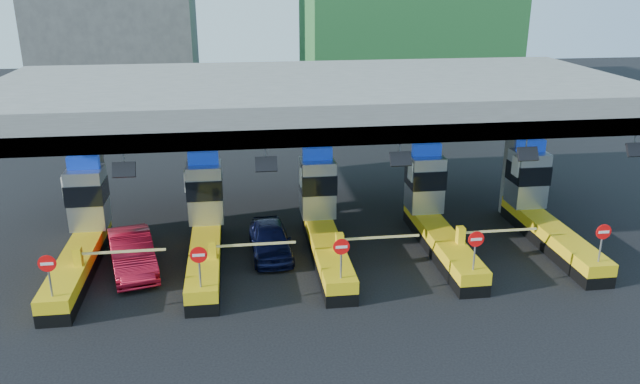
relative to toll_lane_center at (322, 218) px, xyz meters
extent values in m
plane|color=black|center=(0.00, -0.28, -1.40)|extent=(120.00, 120.00, 0.00)
cube|color=slate|center=(0.00, 2.72, 4.85)|extent=(28.00, 12.00, 1.50)
cube|color=#4C4C49|center=(0.00, -2.98, 4.45)|extent=(28.00, 0.60, 0.70)
cube|color=slate|center=(-10.00, 2.72, 1.35)|extent=(1.00, 1.00, 5.50)
cube|color=slate|center=(0.00, 2.72, 1.35)|extent=(1.00, 1.00, 5.50)
cube|color=slate|center=(10.00, 2.72, 1.35)|extent=(1.00, 1.00, 5.50)
cylinder|color=slate|center=(-7.50, -2.98, 3.85)|extent=(0.06, 0.06, 0.50)
cube|color=black|center=(-7.50, -3.18, 3.50)|extent=(0.80, 0.38, 0.54)
cylinder|color=slate|center=(-2.50, -2.98, 3.85)|extent=(0.06, 0.06, 0.50)
cube|color=black|center=(-2.50, -3.18, 3.50)|extent=(0.80, 0.38, 0.54)
cylinder|color=slate|center=(2.50, -2.98, 3.85)|extent=(0.06, 0.06, 0.50)
cube|color=black|center=(2.50, -3.18, 3.50)|extent=(0.80, 0.38, 0.54)
cylinder|color=slate|center=(7.50, -2.98, 3.85)|extent=(0.06, 0.06, 0.50)
cube|color=black|center=(7.50, -3.18, 3.50)|extent=(0.80, 0.38, 0.54)
cylinder|color=slate|center=(12.00, -2.98, 3.85)|extent=(0.06, 0.06, 0.50)
cube|color=black|center=(12.00, -3.18, 3.50)|extent=(0.80, 0.38, 0.54)
cube|color=black|center=(-10.00, -1.28, -1.15)|extent=(1.20, 8.00, 0.50)
cube|color=#E5B70C|center=(-10.00, -1.28, -0.65)|extent=(1.20, 8.00, 0.50)
cube|color=#9EA3A8|center=(-10.00, 1.52, 0.90)|extent=(1.50, 1.50, 2.60)
cube|color=black|center=(-10.00, 1.50, 1.20)|extent=(1.56, 1.56, 0.90)
cube|color=#0C2DBF|center=(-10.00, 1.52, 2.48)|extent=(1.30, 0.35, 0.55)
cube|color=white|center=(-10.80, 1.22, 1.60)|extent=(0.06, 0.70, 0.90)
cylinder|color=slate|center=(-10.00, -4.88, 0.25)|extent=(0.07, 0.07, 1.30)
cylinder|color=red|center=(-10.00, -4.91, 0.85)|extent=(0.60, 0.04, 0.60)
cube|color=white|center=(-10.00, -4.93, 0.85)|extent=(0.42, 0.02, 0.10)
cube|color=#E5B70C|center=(-9.65, -2.48, -0.05)|extent=(0.30, 0.35, 0.70)
cube|color=white|center=(-8.00, -2.48, 0.05)|extent=(3.20, 0.08, 0.08)
cube|color=black|center=(-5.00, -1.28, -1.15)|extent=(1.20, 8.00, 0.50)
cube|color=#E5B70C|center=(-5.00, -1.28, -0.65)|extent=(1.20, 8.00, 0.50)
cube|color=#9EA3A8|center=(-5.00, 1.52, 0.90)|extent=(1.50, 1.50, 2.60)
cube|color=black|center=(-5.00, 1.50, 1.20)|extent=(1.56, 1.56, 0.90)
cube|color=#0C2DBF|center=(-5.00, 1.52, 2.48)|extent=(1.30, 0.35, 0.55)
cube|color=white|center=(-5.80, 1.22, 1.60)|extent=(0.06, 0.70, 0.90)
cylinder|color=slate|center=(-5.00, -4.88, 0.25)|extent=(0.07, 0.07, 1.30)
cylinder|color=red|center=(-5.00, -4.91, 0.85)|extent=(0.60, 0.04, 0.60)
cube|color=white|center=(-5.00, -4.93, 0.85)|extent=(0.42, 0.02, 0.10)
cube|color=#E5B70C|center=(-4.65, -2.48, -0.05)|extent=(0.30, 0.35, 0.70)
cube|color=white|center=(-3.00, -2.48, 0.05)|extent=(3.20, 0.08, 0.08)
cube|color=black|center=(0.00, -1.28, -1.15)|extent=(1.20, 8.00, 0.50)
cube|color=#E5B70C|center=(0.00, -1.28, -0.65)|extent=(1.20, 8.00, 0.50)
cube|color=#9EA3A8|center=(0.00, 1.52, 0.90)|extent=(1.50, 1.50, 2.60)
cube|color=black|center=(0.00, 1.50, 1.20)|extent=(1.56, 1.56, 0.90)
cube|color=#0C2DBF|center=(0.00, 1.52, 2.48)|extent=(1.30, 0.35, 0.55)
cube|color=white|center=(-0.80, 1.22, 1.60)|extent=(0.06, 0.70, 0.90)
cylinder|color=slate|center=(0.00, -4.88, 0.25)|extent=(0.07, 0.07, 1.30)
cylinder|color=red|center=(0.00, -4.91, 0.85)|extent=(0.60, 0.04, 0.60)
cube|color=white|center=(0.00, -4.93, 0.85)|extent=(0.42, 0.02, 0.10)
cube|color=#E5B70C|center=(0.35, -2.48, -0.05)|extent=(0.30, 0.35, 0.70)
cube|color=white|center=(2.00, -2.48, 0.05)|extent=(3.20, 0.08, 0.08)
cube|color=black|center=(5.00, -1.28, -1.15)|extent=(1.20, 8.00, 0.50)
cube|color=#E5B70C|center=(5.00, -1.28, -0.65)|extent=(1.20, 8.00, 0.50)
cube|color=#9EA3A8|center=(5.00, 1.52, 0.90)|extent=(1.50, 1.50, 2.60)
cube|color=black|center=(5.00, 1.50, 1.20)|extent=(1.56, 1.56, 0.90)
cube|color=#0C2DBF|center=(5.00, 1.52, 2.48)|extent=(1.30, 0.35, 0.55)
cube|color=white|center=(4.20, 1.22, 1.60)|extent=(0.06, 0.70, 0.90)
cylinder|color=slate|center=(5.00, -4.88, 0.25)|extent=(0.07, 0.07, 1.30)
cylinder|color=red|center=(5.00, -4.91, 0.85)|extent=(0.60, 0.04, 0.60)
cube|color=white|center=(5.00, -4.93, 0.85)|extent=(0.42, 0.02, 0.10)
cube|color=#E5B70C|center=(5.35, -2.48, -0.05)|extent=(0.30, 0.35, 0.70)
cube|color=white|center=(7.00, -2.48, 0.05)|extent=(3.20, 0.08, 0.08)
cube|color=black|center=(10.00, -1.28, -1.15)|extent=(1.20, 8.00, 0.50)
cube|color=#E5B70C|center=(10.00, -1.28, -0.65)|extent=(1.20, 8.00, 0.50)
cube|color=#9EA3A8|center=(10.00, 1.52, 0.90)|extent=(1.50, 1.50, 2.60)
cube|color=black|center=(10.00, 1.50, 1.20)|extent=(1.56, 1.56, 0.90)
cube|color=#0C2DBF|center=(10.00, 1.52, 2.48)|extent=(1.30, 0.35, 0.55)
cube|color=white|center=(9.20, 1.22, 1.60)|extent=(0.06, 0.70, 0.90)
cylinder|color=slate|center=(10.00, -4.88, 0.25)|extent=(0.07, 0.07, 1.30)
cylinder|color=red|center=(10.00, -4.91, 0.85)|extent=(0.60, 0.04, 0.60)
cube|color=white|center=(10.00, -4.93, 0.85)|extent=(0.42, 0.02, 0.10)
cube|color=#E5B70C|center=(10.35, -2.48, -0.05)|extent=(0.30, 0.35, 0.70)
cube|color=white|center=(12.00, -2.48, 0.05)|extent=(3.20, 0.08, 0.08)
cube|color=#4C4C49|center=(-14.00, 35.72, 7.60)|extent=(14.00, 10.00, 18.00)
imported|color=black|center=(-2.29, -0.40, -0.69)|extent=(1.85, 4.20, 1.41)
imported|color=maroon|center=(-7.92, -1.11, -0.64)|extent=(2.67, 4.87, 1.52)
camera|label=1|loc=(-3.50, -24.85, 10.02)|focal=35.00mm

